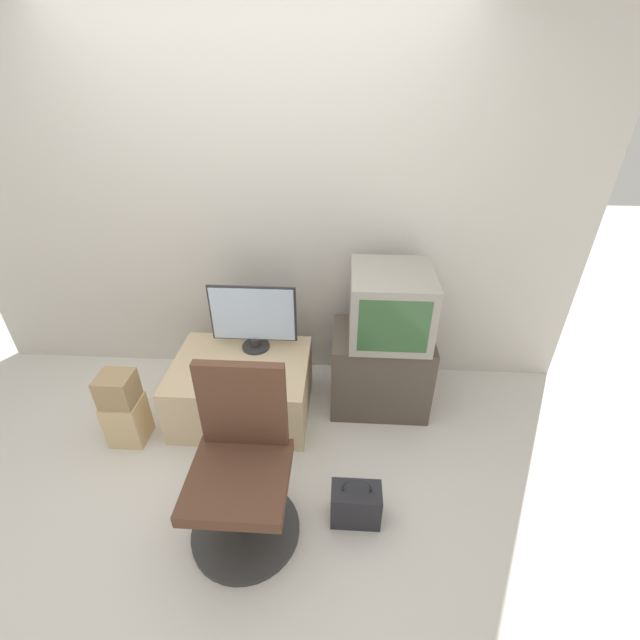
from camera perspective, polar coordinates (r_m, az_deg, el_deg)
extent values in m
plane|color=beige|center=(2.68, -10.62, -22.83)|extent=(12.00, 12.00, 0.00)
cube|color=beige|center=(2.99, -7.44, 14.74)|extent=(4.40, 0.05, 2.60)
cube|color=#CCB289|center=(3.04, -10.27, -8.88)|extent=(0.90, 0.70, 0.42)
cube|color=#4C4238|center=(3.05, 7.97, -6.46)|extent=(0.67, 0.49, 0.58)
cylinder|color=#2D2D2D|center=(3.03, -8.54, -3.47)|extent=(0.19, 0.19, 0.02)
cylinder|color=#2D2D2D|center=(3.01, -8.60, -2.85)|extent=(0.07, 0.07, 0.06)
cube|color=#2D2D2D|center=(2.90, -8.92, 0.84)|extent=(0.59, 0.01, 0.41)
cube|color=silver|center=(2.89, -8.95, 0.78)|extent=(0.56, 0.02, 0.38)
cube|color=white|center=(2.77, -10.12, -7.63)|extent=(0.32, 0.11, 0.01)
ellipsoid|color=#4C4C51|center=(2.74, -5.38, -7.63)|extent=(0.07, 0.03, 0.03)
cube|color=gray|center=(2.78, 9.34, 2.07)|extent=(0.51, 0.54, 0.45)
cube|color=#335B33|center=(2.55, 9.81, -0.91)|extent=(0.42, 0.01, 0.35)
cylinder|color=#333333|center=(2.56, -9.82, -25.82)|extent=(0.57, 0.57, 0.03)
cylinder|color=#4C4C51|center=(2.41, -10.27, -23.34)|extent=(0.05, 0.05, 0.36)
cube|color=#513323|center=(2.24, -10.82, -20.18)|extent=(0.48, 0.48, 0.07)
cube|color=#513323|center=(2.17, -10.30, -11.03)|extent=(0.44, 0.05, 0.50)
cube|color=#D1B27F|center=(3.10, -24.30, -12.04)|extent=(0.22, 0.21, 0.32)
cube|color=#A3845B|center=(2.94, -25.42, -8.30)|extent=(0.21, 0.19, 0.20)
cube|color=#232328|center=(2.50, 4.79, -23.30)|extent=(0.27, 0.16, 0.23)
torus|color=#232328|center=(2.40, 4.94, -21.50)|extent=(0.16, 0.01, 0.16)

